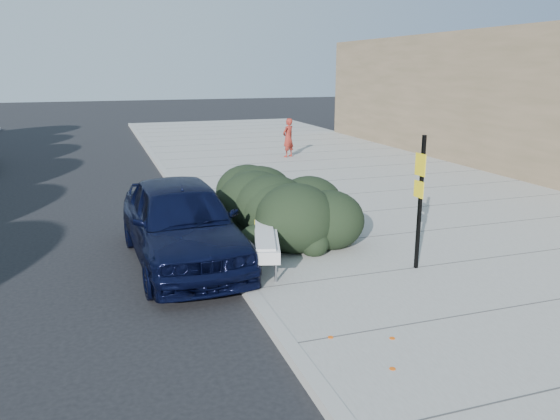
# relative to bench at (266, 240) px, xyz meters

# --- Properties ---
(ground) EXTENTS (120.00, 120.00, 0.00)m
(ground) POSITION_rel_bench_xyz_m (-0.60, -1.00, -0.66)
(ground) COLOR black
(ground) RESTS_ON ground
(sidewalk_near) EXTENTS (11.20, 50.00, 0.15)m
(sidewalk_near) POSITION_rel_bench_xyz_m (5.00, 4.00, -0.58)
(sidewalk_near) COLOR gray
(sidewalk_near) RESTS_ON ground
(curb_near) EXTENTS (0.22, 50.00, 0.17)m
(curb_near) POSITION_rel_bench_xyz_m (-0.60, 4.00, -0.57)
(curb_near) COLOR #9E9E99
(curb_near) RESTS_ON ground
(bench) EXTENTS (1.00, 2.15, 0.64)m
(bench) POSITION_rel_bench_xyz_m (0.00, 0.00, 0.00)
(bench) COLOR gray
(bench) RESTS_ON sidewalk_near
(bike_rack) EXTENTS (0.28, 0.63, 0.98)m
(bike_rack) POSITION_rel_bench_xyz_m (1.24, 1.64, 0.08)
(bike_rack) COLOR black
(bike_rack) RESTS_ON sidewalk_near
(sign_post) EXTENTS (0.10, 0.29, 2.49)m
(sign_post) POSITION_rel_bench_xyz_m (2.61, -1.00, 0.91)
(sign_post) COLOR black
(sign_post) RESTS_ON sidewalk_near
(hedge) EXTENTS (3.05, 4.55, 1.56)m
(hedge) POSITION_rel_bench_xyz_m (0.90, 2.32, 0.27)
(hedge) COLOR black
(hedge) RESTS_ON sidewalk_near
(sedan_navy) EXTENTS (2.21, 5.03, 1.68)m
(sedan_navy) POSITION_rel_bench_xyz_m (-1.40, 1.14, 0.19)
(sedan_navy) COLOR black
(sedan_navy) RESTS_ON ground
(pedestrian) EXTENTS (0.70, 0.63, 1.61)m
(pedestrian) POSITION_rel_bench_xyz_m (4.75, 12.16, 0.30)
(pedestrian) COLOR maroon
(pedestrian) RESTS_ON sidewalk_near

